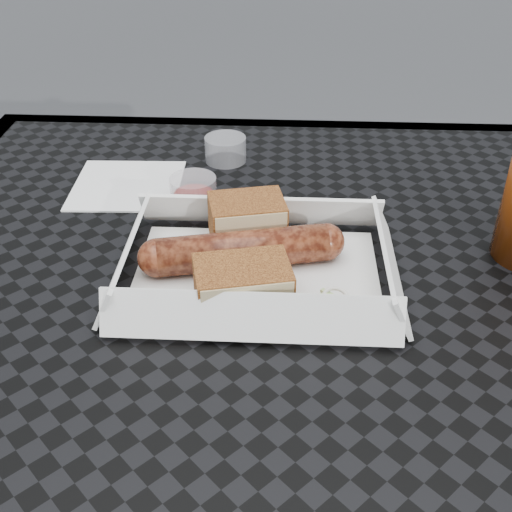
{
  "coord_description": "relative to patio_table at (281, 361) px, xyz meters",
  "views": [
    {
      "loc": [
        0.0,
        -0.44,
        1.09
      ],
      "look_at": [
        -0.02,
        0.02,
        0.78
      ],
      "focal_mm": 45.0,
      "sensor_mm": 36.0,
      "label": 1
    }
  ],
  "objects": [
    {
      "name": "napkin",
      "position": [
        -0.18,
        0.2,
        0.08
      ],
      "size": [
        0.12,
        0.12,
        0.0
      ],
      "primitive_type": "cube",
      "rotation": [
        0.0,
        0.0,
        0.03
      ],
      "color": "white",
      "rests_on": "patio_table"
    },
    {
      "name": "food_tray",
      "position": [
        -0.02,
        0.03,
        0.08
      ],
      "size": [
        0.22,
        0.15,
        0.0
      ],
      "primitive_type": "cube",
      "color": "white",
      "rests_on": "patio_table"
    },
    {
      "name": "condiment_cup_sauce",
      "position": [
        -0.1,
        0.16,
        0.09
      ],
      "size": [
        0.05,
        0.05,
        0.03
      ],
      "primitive_type": "cylinder",
      "color": "maroon",
      "rests_on": "patio_table"
    },
    {
      "name": "bread_far",
      "position": [
        -0.03,
        -0.02,
        0.1
      ],
      "size": [
        0.09,
        0.07,
        0.04
      ],
      "primitive_type": "cube",
      "rotation": [
        0.0,
        0.0,
        0.22
      ],
      "color": "brown",
      "rests_on": "food_tray"
    },
    {
      "name": "patio_table",
      "position": [
        0.0,
        0.0,
        0.0
      ],
      "size": [
        0.8,
        0.8,
        0.74
      ],
      "color": "black",
      "rests_on": "ground"
    },
    {
      "name": "condiment_cup_empty",
      "position": [
        -0.07,
        0.27,
        0.09
      ],
      "size": [
        0.05,
        0.05,
        0.03
      ],
      "primitive_type": "cylinder",
      "color": "silver",
      "rests_on": "patio_table"
    },
    {
      "name": "bread_near",
      "position": [
        -0.04,
        0.08,
        0.1
      ],
      "size": [
        0.08,
        0.06,
        0.04
      ],
      "primitive_type": "cube",
      "rotation": [
        0.0,
        0.0,
        0.22
      ],
      "color": "brown",
      "rests_on": "food_tray"
    },
    {
      "name": "bratwurst",
      "position": [
        -0.04,
        0.04,
        0.1
      ],
      "size": [
        0.19,
        0.07,
        0.04
      ],
      "rotation": [
        0.0,
        0.0,
        0.22
      ],
      "color": "brown",
      "rests_on": "food_tray"
    },
    {
      "name": "veg_garnish",
      "position": [
        0.04,
        -0.02,
        0.08
      ],
      "size": [
        0.03,
        0.03,
        0.0
      ],
      "color": "red",
      "rests_on": "food_tray"
    }
  ]
}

